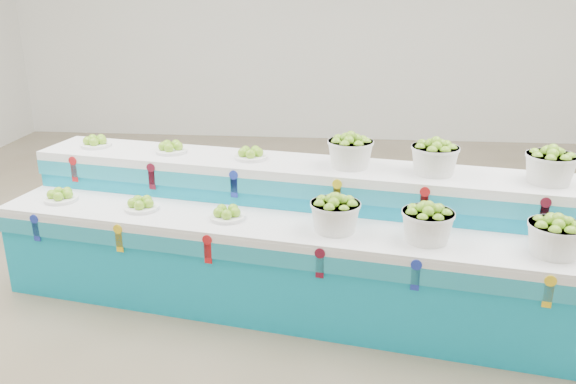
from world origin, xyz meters
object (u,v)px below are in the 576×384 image
Objects in this scene: display_stand at (288,236)px; basket_upper_right at (550,165)px; basket_lower_left at (335,214)px; plate_upper_mid at (171,147)px.

display_stand is 12.58× the size of basket_upper_right.
basket_lower_left is at bearing -33.22° from display_stand.
display_stand is at bearing 178.18° from basket_upper_right.
basket_upper_right is (1.82, -0.06, 0.63)m from display_stand.
basket_upper_right is (2.83, -0.51, 0.07)m from plate_upper_mid.
plate_upper_mid is (-1.01, 0.46, 0.56)m from display_stand.
display_stand reaches higher than basket_lower_left.
basket_lower_left is 1.52m from basket_upper_right.
basket_upper_right reaches higher than basket_lower_left.
plate_upper_mid is at bearing 169.71° from basket_upper_right.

